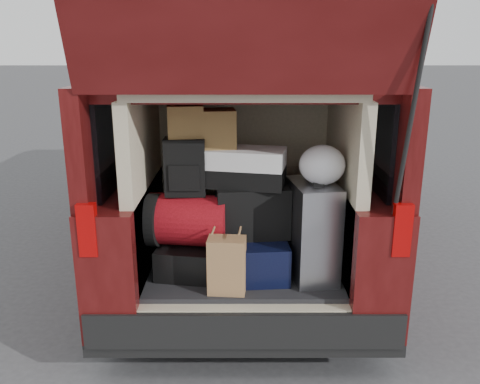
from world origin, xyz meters
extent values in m
plane|color=#38383B|center=(0.00, 0.00, 0.00)|extent=(80.00, 80.00, 0.00)
cylinder|color=black|center=(-0.82, 0.40, 0.32)|extent=(0.24, 0.64, 0.64)
cylinder|color=black|center=(0.82, 0.40, 0.32)|extent=(0.24, 0.64, 0.64)
cylinder|color=black|center=(-0.82, 3.70, 0.32)|extent=(0.24, 0.64, 0.64)
cylinder|color=black|center=(0.82, 3.70, 0.32)|extent=(0.24, 0.64, 0.64)
cube|color=black|center=(0.00, 2.08, 0.26)|extent=(1.90, 4.85, 0.08)
cube|color=#440B0B|center=(-0.79, 2.08, 0.70)|extent=(0.33, 4.85, 0.80)
cube|color=#440B0B|center=(0.79, 2.08, 0.70)|extent=(0.33, 4.85, 0.80)
cube|color=#440B0B|center=(0.00, 2.08, 1.73)|extent=(1.82, 4.46, 0.10)
cube|color=black|center=(-0.88, 1.97, 1.44)|extent=(0.12, 4.25, 0.68)
cube|color=black|center=(0.88, 1.97, 1.44)|extent=(0.12, 4.25, 0.68)
cube|color=black|center=(0.00, -0.29, 0.40)|extent=(1.86, 0.16, 0.22)
cube|color=#990505|center=(-0.86, -0.33, 1.02)|extent=(0.10, 0.06, 0.30)
cube|color=#990505|center=(0.86, -0.33, 1.02)|extent=(0.10, 0.06, 0.30)
cube|color=black|center=(0.00, 0.28, 0.52)|extent=(1.24, 1.05, 0.06)
cube|color=beige|center=(-0.66, 0.28, 1.12)|extent=(0.08, 1.05, 1.15)
cube|color=beige|center=(0.66, 0.28, 1.12)|extent=(0.08, 1.05, 1.15)
cube|color=beige|center=(0.00, 0.83, 1.12)|extent=(1.34, 0.06, 1.15)
cube|color=beige|center=(0.00, 0.28, 1.73)|extent=(1.34, 1.05, 0.06)
cylinder|color=black|center=(0.84, -0.40, 1.65)|extent=(0.02, 0.90, 0.76)
cube|color=black|center=(0.00, 0.28, 0.28)|extent=(1.24, 1.05, 0.55)
cube|color=black|center=(-0.35, 0.17, 0.65)|extent=(0.43, 0.55, 0.20)
cube|color=black|center=(0.03, 0.15, 0.67)|extent=(0.51, 0.60, 0.25)
cube|color=silver|center=(0.43, 0.06, 0.86)|extent=(0.32, 0.45, 0.62)
cube|color=#AE7F4E|center=(-0.10, -0.15, 0.72)|extent=(0.23, 0.16, 0.35)
cube|color=maroon|center=(-0.36, 0.13, 0.91)|extent=(0.55, 0.40, 0.33)
cube|color=black|center=(0.05, 0.17, 0.96)|extent=(0.49, 0.32, 0.33)
cube|color=black|center=(-0.37, 0.15, 1.26)|extent=(0.26, 0.16, 0.36)
cube|color=white|center=(-0.01, 0.18, 1.25)|extent=(0.57, 0.37, 0.24)
cube|color=brown|center=(-0.36, 0.19, 1.54)|extent=(0.24, 0.21, 0.20)
cube|color=brown|center=(-0.18, 0.22, 1.48)|extent=(0.26, 0.22, 0.24)
ellipsoid|color=white|center=(0.47, 0.04, 1.29)|extent=(0.32, 0.31, 0.24)
camera|label=1|loc=(-0.03, -2.93, 2.02)|focal=38.00mm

